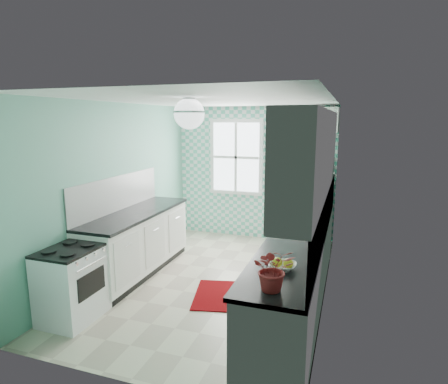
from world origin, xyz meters
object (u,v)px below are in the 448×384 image
(fruit_bowl, at_px, (283,266))
(potted_plant, at_px, (273,269))
(stove, at_px, (72,283))
(microwave, at_px, (313,159))
(sink, at_px, (308,217))
(fridge, at_px, (310,209))
(ceiling_light, at_px, (189,113))

(fruit_bowl, relative_size, potted_plant, 0.67)
(stove, xyz_separation_m, microwave, (2.31, 3.27, 1.17))
(sink, bearing_deg, fridge, 93.00)
(fruit_bowl, distance_m, potted_plant, 0.46)
(fridge, xyz_separation_m, microwave, (0.00, 0.00, 0.87))
(sink, bearing_deg, stove, -142.40)
(sink, height_order, microwave, microwave)
(ceiling_light, bearing_deg, microwave, 66.96)
(ceiling_light, bearing_deg, stove, -151.17)
(microwave, bearing_deg, stove, 53.94)
(sink, distance_m, microwave, 1.51)
(sink, bearing_deg, microwave, 92.98)
(potted_plant, xyz_separation_m, microwave, (-0.09, 3.77, 0.48))
(ceiling_light, distance_m, fruit_bowl, 1.95)
(ceiling_light, xyz_separation_m, potted_plant, (1.20, -1.15, -1.20))
(ceiling_light, xyz_separation_m, fruit_bowl, (1.20, -0.72, -1.35))
(fridge, xyz_separation_m, sink, (0.09, -1.35, 0.20))
(fridge, relative_size, fruit_bowl, 6.13)
(ceiling_light, relative_size, fruit_bowl, 1.46)
(fridge, bearing_deg, ceiling_light, -112.61)
(microwave, bearing_deg, sink, 93.13)
(sink, distance_m, fruit_bowl, 1.97)
(stove, distance_m, fruit_bowl, 2.46)
(potted_plant, distance_m, microwave, 3.80)
(sink, xyz_separation_m, microwave, (-0.09, 1.35, 0.67))
(sink, bearing_deg, ceiling_light, -134.74)
(stove, bearing_deg, microwave, 57.22)
(ceiling_light, height_order, sink, ceiling_light)
(stove, relative_size, fruit_bowl, 3.44)
(fridge, bearing_deg, stove, -124.80)
(fridge, distance_m, sink, 1.37)
(stove, bearing_deg, fruit_bowl, 1.11)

